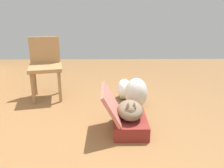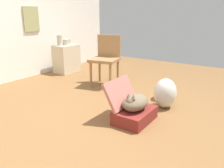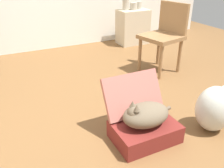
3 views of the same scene
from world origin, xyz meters
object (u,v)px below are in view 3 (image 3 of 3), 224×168
(cat, at_px, (145,114))
(chair, at_px, (165,34))
(suitcase_base, at_px, (145,132))
(side_table, at_px, (133,27))
(plastic_bag_white, at_px, (214,109))
(vase_short, at_px, (139,5))
(vase_round, at_px, (134,6))
(vase_tall, at_px, (126,3))

(cat, bearing_deg, chair, 48.18)
(suitcase_base, bearing_deg, side_table, 61.81)
(plastic_bag_white, xyz_separation_m, vase_short, (0.82, 2.62, 0.45))
(side_table, bearing_deg, suitcase_base, -118.19)
(suitcase_base, distance_m, plastic_bag_white, 0.64)
(vase_short, relative_size, vase_round, 0.98)
(suitcase_base, height_order, vase_short, vase_short)
(suitcase_base, distance_m, vase_short, 2.92)
(suitcase_base, relative_size, chair, 0.59)
(suitcase_base, bearing_deg, cat, 177.03)
(side_table, height_order, vase_short, vase_short)
(plastic_bag_white, height_order, vase_short, vase_short)
(plastic_bag_white, relative_size, vase_round, 3.38)
(suitcase_base, height_order, chair, chair)
(vase_short, bearing_deg, vase_tall, -179.30)
(vase_short, height_order, chair, chair)
(side_table, distance_m, vase_round, 0.36)
(cat, distance_m, vase_short, 2.90)
(vase_short, xyz_separation_m, chair, (-0.40, -1.31, -0.16))
(cat, bearing_deg, side_table, 61.67)
(cat, distance_m, plastic_bag_white, 0.64)
(plastic_bag_white, bearing_deg, cat, 167.53)
(plastic_bag_white, bearing_deg, vase_short, 72.53)
(vase_round, height_order, chair, chair)
(side_table, distance_m, vase_short, 0.39)
(plastic_bag_white, bearing_deg, chair, 72.05)
(plastic_bag_white, height_order, side_table, side_table)
(vase_short, bearing_deg, suitcase_base, -120.10)
(cat, distance_m, vase_round, 2.79)
(side_table, height_order, vase_tall, vase_tall)
(cat, xyz_separation_m, vase_round, (1.31, 2.43, 0.41))
(chair, bearing_deg, vase_round, 155.71)
(suitcase_base, bearing_deg, chair, 48.39)
(side_table, height_order, vase_round, vase_round)
(plastic_bag_white, distance_m, vase_round, 2.70)
(cat, relative_size, vase_short, 3.97)
(suitcase_base, bearing_deg, vase_tall, 64.64)
(vase_tall, xyz_separation_m, vase_round, (0.13, -0.05, -0.05))
(plastic_bag_white, relative_size, side_table, 0.69)
(cat, relative_size, vase_round, 3.89)
(cat, xyz_separation_m, side_table, (1.31, 2.44, 0.05))
(suitcase_base, height_order, vase_round, vase_round)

